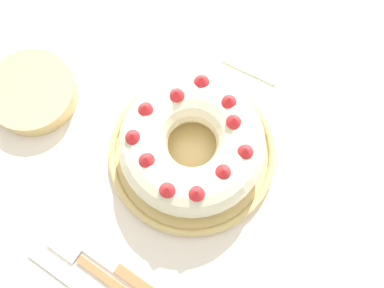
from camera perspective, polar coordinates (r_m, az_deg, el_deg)
The scene contains 8 objects.
ground_plane at distance 1.51m, azimuth 0.65°, elevation -9.06°, with size 8.00×8.00×0.00m, color gray.
dining_table at distance 0.86m, azimuth 1.12°, elevation -3.22°, with size 1.13×1.04×0.76m.
serving_dish at distance 0.76m, azimuth -0.00°, elevation -1.06°, with size 0.28×0.28×0.02m.
bundt_cake at distance 0.71m, azimuth -0.00°, elevation 0.03°, with size 0.23×0.23×0.09m.
fork at distance 0.75m, azimuth -12.75°, elevation -15.00°, with size 0.02×0.19×0.01m.
cake_knife at distance 0.74m, azimuth -9.35°, elevation -15.34°, with size 0.02×0.16×0.01m.
side_bowl at distance 0.83m, azimuth -19.61°, elevation 6.18°, with size 0.15×0.15×0.04m, color tan.
napkin at distance 0.86m, azimuth 9.35°, elevation 12.91°, with size 0.15×0.11×0.00m, color #B2D1B7.
Camera 1 is at (-0.18, -0.10, 1.50)m, focal length 42.00 mm.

